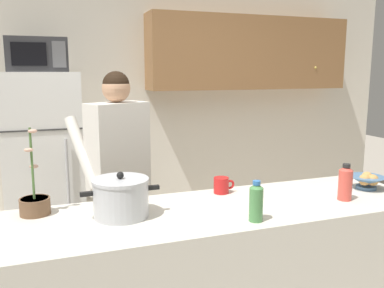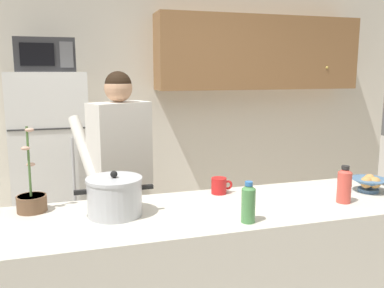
% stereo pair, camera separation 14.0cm
% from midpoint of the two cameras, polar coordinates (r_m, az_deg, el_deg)
% --- Properties ---
extents(back_wall_unit, '(6.00, 0.48, 2.60)m').
position_cam_midpoint_polar(back_wall_unit, '(4.32, -5.14, 7.22)').
color(back_wall_unit, silver).
rests_on(back_wall_unit, ground).
extents(kitchen_island, '(2.28, 0.68, 0.92)m').
position_cam_midpoint_polar(kitchen_island, '(2.40, 2.95, -19.19)').
color(kitchen_island, silver).
rests_on(kitchen_island, ground).
extents(refrigerator, '(0.64, 0.68, 1.63)m').
position_cam_midpoint_polar(refrigerator, '(3.87, -20.85, -2.82)').
color(refrigerator, white).
rests_on(refrigerator, ground).
extents(microwave, '(0.48, 0.37, 0.28)m').
position_cam_midpoint_polar(microwave, '(3.76, -21.77, 11.45)').
color(microwave, '#2D2D30').
rests_on(microwave, refrigerator).
extents(person_near_pot, '(0.61, 0.56, 1.64)m').
position_cam_midpoint_polar(person_near_pot, '(2.92, -11.67, -2.29)').
color(person_near_pot, '#33384C').
rests_on(person_near_pot, ground).
extents(cooking_pot, '(0.39, 0.28, 0.23)m').
position_cam_midpoint_polar(cooking_pot, '(2.09, -11.79, -7.32)').
color(cooking_pot, silver).
rests_on(cooking_pot, kitchen_island).
extents(coffee_mug, '(0.13, 0.09, 0.10)m').
position_cam_midpoint_polar(coffee_mug, '(2.44, 2.52, -5.78)').
color(coffee_mug, red).
rests_on(coffee_mug, kitchen_island).
extents(bread_bowl, '(0.22, 0.22, 0.10)m').
position_cam_midpoint_polar(bread_bowl, '(2.71, 21.84, -4.82)').
color(bread_bowl, '#4C7299').
rests_on(bread_bowl, kitchen_island).
extents(bottle_near_edge, '(0.07, 0.07, 0.20)m').
position_cam_midpoint_polar(bottle_near_edge, '(2.00, 6.93, -7.97)').
color(bottle_near_edge, '#4C8C4C').
rests_on(bottle_near_edge, kitchen_island).
extents(bottle_mid_counter, '(0.08, 0.08, 0.21)m').
position_cam_midpoint_polar(bottle_mid_counter, '(2.43, 19.05, -5.09)').
color(bottle_mid_counter, '#D84C3F').
rests_on(bottle_mid_counter, kitchen_island).
extents(potted_orchid, '(0.15, 0.15, 0.44)m').
position_cam_midpoint_polar(potted_orchid, '(2.26, -22.74, -7.57)').
color(potted_orchid, brown).
rests_on(potted_orchid, kitchen_island).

